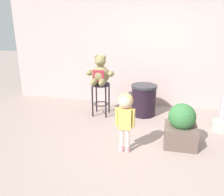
% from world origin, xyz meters
% --- Properties ---
extents(ground_plane, '(24.00, 24.00, 0.00)m').
position_xyz_m(ground_plane, '(0.00, 0.00, 0.00)').
color(ground_plane, gray).
extents(building_wall, '(6.99, 0.30, 3.01)m').
position_xyz_m(building_wall, '(0.00, 2.32, 1.51)').
color(building_wall, '#BBA19D').
rests_on(building_wall, ground_plane).
extents(bar_stool_with_teddy, '(0.39, 0.39, 0.70)m').
position_xyz_m(bar_stool_with_teddy, '(-0.96, 1.29, 0.50)').
color(bar_stool_with_teddy, '#201E2E').
rests_on(bar_stool_with_teddy, ground_plane).
extents(teddy_bear, '(0.59, 0.53, 0.61)m').
position_xyz_m(teddy_bear, '(-0.96, 1.26, 0.93)').
color(teddy_bear, olive).
rests_on(teddy_bear, bar_stool_with_teddy).
extents(child_walking, '(0.30, 0.24, 0.94)m').
position_xyz_m(child_walking, '(-0.19, -0.09, 0.68)').
color(child_walking, '#DC9EA1').
rests_on(child_walking, ground_plane).
extents(trash_bin, '(0.55, 0.55, 0.67)m').
position_xyz_m(trash_bin, '(-0.05, 1.50, 0.34)').
color(trash_bin, black).
rests_on(trash_bin, ground_plane).
extents(planter_with_shrub, '(0.51, 0.51, 0.71)m').
position_xyz_m(planter_with_shrub, '(0.66, 0.32, 0.33)').
color(planter_with_shrub, brown).
rests_on(planter_with_shrub, ground_plane).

